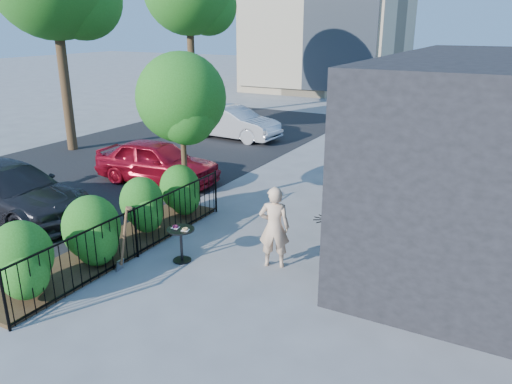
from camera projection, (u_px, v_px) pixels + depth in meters
The scene contains 12 objects.
ground at pixel (197, 273), 9.70m from camera, with size 120.00×120.00×0.00m, color gray.
fence at pixel (136, 232), 10.20m from camera, with size 0.05×6.05×1.10m.
planting_bed at pixel (113, 248), 10.68m from camera, with size 1.30×6.00×0.08m, color #382616.
shrubs at pixel (117, 219), 10.51m from camera, with size 1.10×5.60×1.24m.
patio_tree at pixel (183, 103), 12.11m from camera, with size 2.20×2.20×3.94m.
street at pixel (66, 181), 15.36m from camera, with size 9.00×30.00×0.01m, color black.
cafe_table at pixel (181, 239), 10.05m from camera, with size 0.56×0.56×0.75m.
woman at pixel (274, 227), 9.75m from camera, with size 0.61×0.40×1.66m, color beige.
shovel at pixel (123, 243), 9.54m from camera, with size 0.48×0.19×1.43m.
car_red at pixel (157, 162), 15.02m from camera, with size 1.55×3.86×1.31m, color maroon.
car_silver at pixel (233, 123), 20.80m from camera, with size 1.43×4.09×1.35m, color silver.
car_darkgrey at pixel (10, 192), 12.29m from camera, with size 1.90×4.67×1.35m, color black.
Camera 1 is at (5.15, -7.08, 4.62)m, focal length 35.00 mm.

